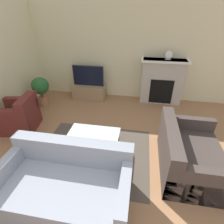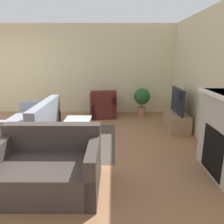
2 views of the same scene
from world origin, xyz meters
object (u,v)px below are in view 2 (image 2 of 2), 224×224
armchair_by_window (103,107)px  potted_plant (142,98)px  tv (177,101)px  couch_loveseat (48,168)px  coffee_table (76,124)px  couch_sectional (31,126)px

armchair_by_window → potted_plant: potted_plant is taller
tv → potted_plant: 1.39m
couch_loveseat → armchair_by_window: 3.63m
coffee_table → potted_plant: size_ratio=1.15×
couch_sectional → tv: bearing=100.9°
couch_loveseat → armchair_by_window: size_ratio=1.62×
tv → armchair_by_window: size_ratio=1.06×
couch_sectional → potted_plant: potted_plant is taller
tv → couch_loveseat: (2.48, -2.46, -0.43)m
tv → couch_loveseat: tv is taller
couch_loveseat → coffee_table: couch_loveseat is taller
tv → potted_plant: size_ratio=1.11×
tv → armchair_by_window: (-1.11, -1.87, -0.42)m
coffee_table → potted_plant: bearing=140.3°
potted_plant → couch_loveseat: bearing=-25.6°
tv → potted_plant: bearing=-149.6°
couch_sectional → potted_plant: (-1.84, 2.66, 0.26)m
armchair_by_window → potted_plant: size_ratio=1.05×
armchair_by_window → potted_plant: 1.20m
armchair_by_window → coffee_table: bearing=66.7°
tv → armchair_by_window: 2.21m
potted_plant → coffee_table: bearing=-39.7°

